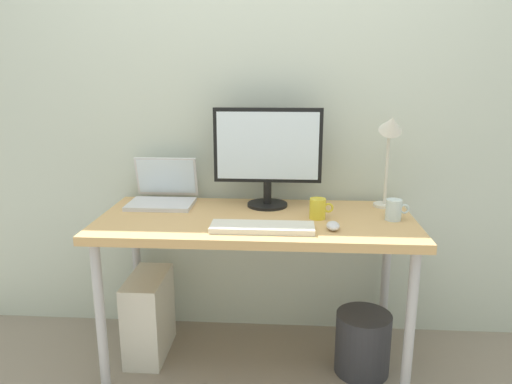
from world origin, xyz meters
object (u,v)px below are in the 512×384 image
(laptop, at_px, (163,192))
(mouse, at_px, (333,226))
(monitor, at_px, (268,152))
(computer_tower, at_px, (149,315))
(keyboard, at_px, (262,227))
(coffee_mug, at_px, (318,208))
(desk_lamp, at_px, (390,139))
(glass_cup, at_px, (394,209))
(wastebasket, at_px, (363,343))
(desk, at_px, (256,231))

(laptop, xyz_separation_m, mouse, (0.83, -0.37, -0.04))
(monitor, xyz_separation_m, laptop, (-0.53, 0.02, -0.22))
(laptop, xyz_separation_m, computer_tower, (-0.06, -0.17, -0.60))
(keyboard, bearing_deg, coffee_mug, 36.94)
(monitor, relative_size, coffee_mug, 4.81)
(desk_lamp, bearing_deg, mouse, -129.47)
(desk_lamp, distance_m, computer_tower, 1.48)
(monitor, bearing_deg, glass_cup, -17.88)
(glass_cup, distance_m, wastebasket, 0.66)
(monitor, bearing_deg, coffee_mug, -38.57)
(monitor, distance_m, keyboard, 0.46)
(keyboard, relative_size, mouse, 4.89)
(glass_cup, bearing_deg, mouse, -150.71)
(desk, distance_m, glass_cup, 0.64)
(mouse, height_order, wastebasket, mouse)
(keyboard, distance_m, glass_cup, 0.62)
(laptop, height_order, mouse, laptop)
(monitor, relative_size, mouse, 5.85)
(keyboard, relative_size, glass_cup, 4.12)
(glass_cup, xyz_separation_m, wastebasket, (-0.11, -0.05, -0.65))
(desk_lamp, relative_size, glass_cup, 4.48)
(desk_lamp, xyz_separation_m, wastebasket, (-0.11, -0.24, -0.95))
(mouse, bearing_deg, monitor, 130.31)
(monitor, height_order, laptop, monitor)
(coffee_mug, xyz_separation_m, computer_tower, (-0.83, 0.04, -0.59))
(laptop, relative_size, keyboard, 0.73)
(mouse, distance_m, computer_tower, 1.07)
(monitor, relative_size, computer_tower, 1.25)
(monitor, relative_size, wastebasket, 1.76)
(mouse, bearing_deg, desk_lamp, 50.53)
(laptop, height_order, coffee_mug, laptop)
(mouse, xyz_separation_m, glass_cup, (0.29, 0.16, 0.03))
(coffee_mug, height_order, glass_cup, glass_cup)
(mouse, relative_size, glass_cup, 0.84)
(desk_lamp, relative_size, wastebasket, 1.59)
(desk, relative_size, coffee_mug, 13.27)
(keyboard, bearing_deg, desk, 102.03)
(computer_tower, bearing_deg, desk, -4.46)
(laptop, distance_m, coffee_mug, 0.80)
(monitor, height_order, mouse, monitor)
(desk, distance_m, wastebasket, 0.74)
(desk_lamp, bearing_deg, desk, -162.93)
(desk, distance_m, monitor, 0.40)
(glass_cup, relative_size, computer_tower, 0.25)
(monitor, height_order, glass_cup, monitor)
(glass_cup, xyz_separation_m, computer_tower, (-1.17, 0.04, -0.59))
(laptop, relative_size, glass_cup, 3.00)
(keyboard, bearing_deg, computer_tower, 158.86)
(desk, xyz_separation_m, coffee_mug, (0.28, 0.00, 0.12))
(wastebasket, bearing_deg, laptop, 165.73)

